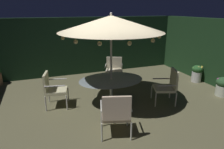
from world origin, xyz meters
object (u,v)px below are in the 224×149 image
Objects in this scene: potted_plant_right_near at (223,86)px; potted_plant_back_left at (197,73)px; patio_chair_north at (168,85)px; patio_chair_east at (53,87)px; patio_chair_southeast at (116,113)px; patio_dining_table at (111,83)px; patio_chair_northeast at (114,68)px; patio_umbrella at (111,24)px.

potted_plant_right_near is 0.95× the size of potted_plant_back_left.
patio_chair_north is at bearing -152.26° from potted_plant_back_left.
patio_chair_southeast is at bearing -59.38° from patio_chair_east.
patio_chair_north is 0.99× the size of patio_chair_southeast.
patio_chair_east is (-3.16, 0.89, 0.01)m from patio_chair_north.
patio_chair_north is 1.65× the size of potted_plant_right_near.
potted_plant_back_left is at bearing 8.60° from patio_dining_table.
patio_chair_east is (-1.61, 0.35, -0.04)m from patio_dining_table.
patio_chair_northeast is at bearing 66.44° from patio_dining_table.
patio_chair_northeast is 3.15m from potted_plant_back_left.
potted_plant_right_near is at bearing -6.20° from patio_chair_north.
patio_chair_east is at bearing 164.24° from patio_chair_north.
patio_chair_northeast is (0.65, 1.50, -1.70)m from patio_umbrella.
patio_umbrella is at bearing -171.40° from potted_plant_back_left.
patio_umbrella is at bearing 160.66° from patio_chair_north.
potted_plant_right_near is (3.49, -0.76, -1.95)m from patio_umbrella.
patio_chair_northeast is 1.57× the size of potted_plant_right_near.
potted_plant_right_near is at bearing -12.23° from patio_dining_table.
patio_chair_north is at bearing 173.80° from potted_plant_right_near.
patio_chair_northeast reaches higher than patio_dining_table.
patio_chair_southeast is (-2.02, -1.03, 0.02)m from patio_chair_north.
potted_plant_right_near is at bearing -96.80° from potted_plant_back_left.
patio_chair_north is 2.24m from patio_chair_northeast.
potted_plant_right_near is (3.49, -0.76, -0.28)m from patio_dining_table.
patio_umbrella is 2.37m from patio_chair_southeast.
patio_umbrella is 4.59× the size of potted_plant_right_near.
patio_dining_table reaches higher than potted_plant_back_left.
patio_chair_north is 2.27m from patio_chair_southeast.
patio_chair_southeast is (1.14, -1.93, 0.01)m from patio_chair_east.
patio_chair_southeast is 1.67× the size of potted_plant_right_near.
patio_chair_northeast is 0.96× the size of patio_chair_east.
patio_chair_east is 1.63× the size of potted_plant_right_near.
patio_chair_southeast is at bearing -106.42° from patio_dining_table.
patio_chair_east is 0.97× the size of patio_chair_southeast.
potted_plant_back_left reaches higher than potted_plant_right_near.
patio_dining_table is 1.67m from patio_umbrella.
patio_chair_northeast is at bearing 66.44° from patio_umbrella.
patio_chair_north is at bearing -19.34° from patio_umbrella.
potted_plant_right_near is (2.84, -2.26, -0.25)m from patio_chair_northeast.
patio_chair_north is (1.56, -0.55, -0.05)m from patio_dining_table.
patio_umbrella is 2.78× the size of patio_chair_north.
patio_chair_north is at bearing -15.76° from patio_chair_east.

